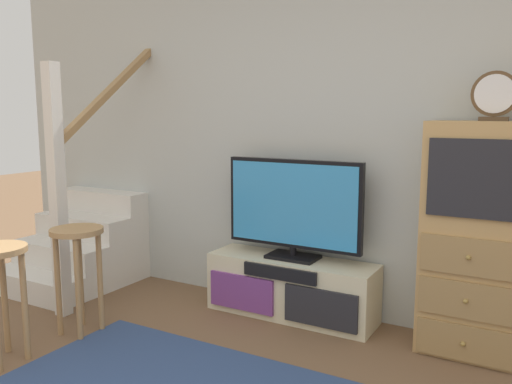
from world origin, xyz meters
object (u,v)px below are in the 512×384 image
(side_cabinet, at_px, (474,241))
(bar_stool_far, at_px, (78,256))
(media_console, at_px, (291,288))
(desk_clock, at_px, (495,96))
(television, at_px, (293,207))

(side_cabinet, bearing_deg, bar_stool_far, -157.11)
(media_console, bearing_deg, bar_stool_far, -138.78)
(media_console, relative_size, side_cabinet, 0.87)
(desk_clock, relative_size, bar_stool_far, 0.39)
(side_cabinet, distance_m, desk_clock, 0.85)
(side_cabinet, xyz_separation_m, desk_clock, (0.06, -0.02, 0.85))
(television, xyz_separation_m, bar_stool_far, (-1.09, -0.98, -0.27))
(side_cabinet, bearing_deg, desk_clock, -13.00)
(media_console, xyz_separation_m, side_cabinet, (1.20, 0.01, 0.49))
(media_console, xyz_separation_m, television, (-0.00, 0.02, 0.59))
(media_console, height_order, bar_stool_far, bar_stool_far)
(media_console, distance_m, desk_clock, 1.84)
(television, relative_size, side_cabinet, 0.72)
(television, bearing_deg, bar_stool_far, -138.07)
(side_cabinet, xyz_separation_m, bar_stool_far, (-2.29, -0.96, -0.17))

